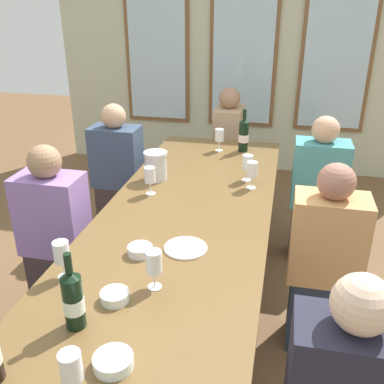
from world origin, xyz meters
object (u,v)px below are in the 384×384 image
Objects in this scene: wine_bottle_1 at (244,135)px; wine_glass_1 at (248,164)px; seated_person_5 at (317,195)px; wine_glass_4 at (71,368)px; wine_glass_2 at (219,136)px; wine_glass_3 at (150,176)px; tasting_bowl_0 at (140,250)px; seated_person_2 at (56,238)px; seated_person_6 at (228,151)px; wine_bottle_0 at (73,299)px; wine_glass_0 at (252,171)px; wine_glass_6 at (154,264)px; wine_glass_5 at (62,253)px; seated_person_3 at (324,265)px; metal_pitcher at (156,166)px; tasting_bowl_2 at (113,362)px; white_plate_0 at (186,248)px; tasting_bowl_1 at (115,296)px; seated_person_4 at (118,176)px; dining_table at (183,226)px.

wine_bottle_1 reaches higher than wine_glass_1.
wine_glass_4 is at bearing -110.77° from seated_person_5.
wine_glass_3 is (-0.28, -0.90, -0.00)m from wine_glass_2.
tasting_bowl_0 is 0.80m from seated_person_2.
wine_bottle_1 is at bearing -71.88° from seated_person_6.
wine_bottle_0 reaches higher than wine_glass_0.
wine_glass_1 is 1.27m from wine_glass_6.
seated_person_3 reaches higher than wine_glass_5.
metal_pitcher reaches higher than tasting_bowl_2.
seated_person_2 is at bearing -128.47° from wine_bottle_1.
white_plate_0 is at bearing -87.05° from wine_glass_2.
wine_glass_5 is at bearing 132.84° from tasting_bowl_2.
seated_person_3 is at bearing 1.92° from seated_person_2.
seated_person_2 is (-0.73, 1.18, -0.34)m from wine_glass_4.
wine_glass_2 is (-0.01, 2.23, 0.10)m from tasting_bowl_2.
seated_person_6 reaches higher than tasting_bowl_0.
wine_bottle_1 is 2.42m from wine_glass_4.
seated_person_3 is at bearing -90.00° from seated_person_5.
seated_person_2 reaches higher than tasting_bowl_0.
white_plate_0 is 1.20× the size of wine_glass_6.
tasting_bowl_1 is at bearing -92.18° from seated_person_6.
wine_glass_2 is 0.16× the size of seated_person_4.
seated_person_2 is (-0.97, -1.22, -0.34)m from wine_bottle_1.
seated_person_4 is at bearing 160.42° from wine_glass_1.
wine_bottle_1 is at bearing 100.45° from wine_glass_0.
wine_bottle_1 is (0.38, 2.11, 0.01)m from wine_bottle_0.
seated_person_5 reaches higher than wine_glass_0.
metal_pitcher is 1.72m from wine_glass_4.
seated_person_2 is (-0.41, 0.62, -0.34)m from wine_glass_5.
white_plate_0 is at bearing -102.18° from wine_glass_1.
seated_person_3 is at bearing 25.65° from tasting_bowl_0.
seated_person_2 is (-1.06, -0.64, -0.33)m from wine_glass_1.
seated_person_3 reaches higher than wine_bottle_0.
seated_person_4 is (-0.48, 0.49, -0.31)m from metal_pitcher.
wine_glass_1 is (0.20, 0.92, 0.11)m from white_plate_0.
seated_person_6 is (0.11, 2.20, -0.24)m from tasting_bowl_0.
wine_glass_6 is (0.22, 0.28, -0.00)m from wine_bottle_0.
wine_glass_6 is at bearing -95.14° from wine_bottle_1.
tasting_bowl_0 is 0.67× the size of wine_glass_4.
tasting_bowl_2 is 2.23m from wine_glass_2.
metal_pitcher is at bearing 115.77° from white_plate_0.
seated_person_5 reaches higher than tasting_bowl_2.
seated_person_3 is (0.45, -0.46, -0.33)m from wine_glass_0.
white_plate_0 is 1.20× the size of wine_glass_4.
dining_table is at bearing 60.72° from wine_glass_5.
seated_person_4 reaches higher than wine_bottle_0.
tasting_bowl_2 is at bearing -78.72° from tasting_bowl_0.
wine_bottle_1 is 0.30× the size of seated_person_2.
white_plate_0 is at bearing -87.57° from seated_person_6.
white_plate_0 is 0.95m from wine_glass_1.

